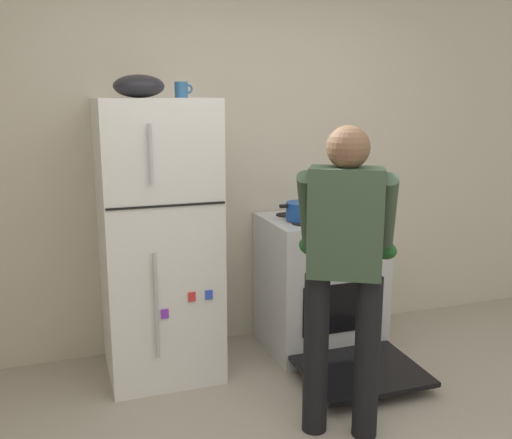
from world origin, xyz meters
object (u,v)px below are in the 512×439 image
object	(u,v)px
person_cook	(345,256)
mixing_bowl	(139,86)
stove_range	(321,285)
pepper_mill	(347,196)
coffee_mug	(182,90)
refrigerator	(158,240)
red_pot	(303,211)

from	to	relation	value
person_cook	mixing_bowl	bearing A→B (deg)	130.05
stove_range	pepper_mill	distance (m)	0.68
coffee_mug	pepper_mill	xyz separation A→B (m)	(1.23, 0.15, -0.75)
stove_range	pepper_mill	xyz separation A→B (m)	(0.30, 0.22, 0.57)
person_cook	coffee_mug	world-z (taller)	coffee_mug
refrigerator	mixing_bowl	size ratio (longest dim) A/B	5.81
red_pot	coffee_mug	world-z (taller)	coffee_mug
mixing_bowl	refrigerator	bearing A→B (deg)	-0.22
pepper_mill	red_pot	bearing A→B (deg)	-151.48
stove_range	pepper_mill	world-z (taller)	pepper_mill
refrigerator	stove_range	bearing A→B (deg)	-0.92
stove_range	red_pot	world-z (taller)	red_pot
person_cook	refrigerator	bearing A→B (deg)	127.27
pepper_mill	person_cook	bearing A→B (deg)	-118.29
refrigerator	red_pot	distance (m)	0.96
red_pot	pepper_mill	bearing A→B (deg)	28.52
red_pot	pepper_mill	distance (m)	0.52
person_cook	red_pot	world-z (taller)	person_cook
coffee_mug	mixing_bowl	bearing A→B (deg)	-169.22
coffee_mug	pepper_mill	size ratio (longest dim) A/B	0.62
person_cook	pepper_mill	xyz separation A→B (m)	(0.65, 1.20, 0.07)
refrigerator	mixing_bowl	world-z (taller)	mixing_bowl
mixing_bowl	red_pot	bearing A→B (deg)	-2.78
refrigerator	red_pot	size ratio (longest dim) A/B	5.38
red_pot	pepper_mill	size ratio (longest dim) A/B	1.78
stove_range	mixing_bowl	world-z (taller)	mixing_bowl
coffee_mug	pepper_mill	world-z (taller)	coffee_mug
mixing_bowl	person_cook	bearing A→B (deg)	-49.95
mixing_bowl	pepper_mill	bearing A→B (deg)	7.65
coffee_mug	pepper_mill	distance (m)	1.45
coffee_mug	mixing_bowl	distance (m)	0.27
refrigerator	stove_range	world-z (taller)	refrigerator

